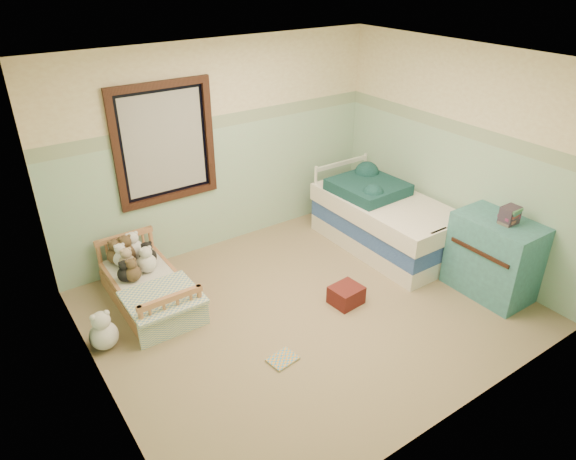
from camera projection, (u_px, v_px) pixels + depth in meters
floor at (309, 309)px, 5.46m from camera, size 4.20×3.60×0.02m
ceiling at (314, 62)px, 4.27m from camera, size 4.20×3.60×0.02m
wall_back at (221, 148)px, 6.17m from camera, size 4.20×0.04×2.50m
wall_front at (468, 292)px, 3.56m from camera, size 4.20×0.04×2.50m
wall_left at (83, 269)px, 3.82m from camera, size 0.04×3.60×2.50m
wall_right at (458, 157)px, 5.91m from camera, size 0.04×3.60×2.50m
wainscot_mint at (224, 187)px, 6.40m from camera, size 4.20×0.01×1.50m
border_strip at (220, 122)px, 6.00m from camera, size 4.20×0.01×0.15m
window_frame at (165, 144)px, 5.70m from camera, size 1.16×0.06×1.36m
window_blinds at (165, 144)px, 5.70m from camera, size 0.92×0.01×1.12m
toddler_bed_frame at (150, 295)px, 5.51m from camera, size 0.66×1.32×0.17m
toddler_mattress at (148, 284)px, 5.45m from camera, size 0.60×1.26×0.12m
patchwork_quilt at (162, 297)px, 5.11m from camera, size 0.71×0.66×0.03m
plush_bed_brown at (116, 255)px, 5.66m from camera, size 0.20×0.20×0.20m
plush_bed_white at (134, 249)px, 5.75m from camera, size 0.22×0.22×0.22m
plush_bed_tan at (128, 263)px, 5.53m from camera, size 0.19×0.19×0.19m
plush_bed_dark at (148, 257)px, 5.64m from camera, size 0.19×0.19×0.19m
plush_floor_cream at (104, 336)px, 4.86m from camera, size 0.27×0.27×0.27m
plush_floor_tan at (103, 335)px, 4.90m from camera, size 0.23×0.23×0.23m
twin_bed_frame at (383, 239)px, 6.55m from camera, size 0.91×1.82×0.22m
twin_boxspring at (385, 224)px, 6.44m from camera, size 0.91×1.82×0.22m
twin_mattress at (387, 208)px, 6.34m from camera, size 0.95×1.86×0.22m
teal_blanket at (368, 187)px, 6.44m from camera, size 0.81×0.85×0.14m
dresser at (494, 257)px, 5.53m from camera, size 0.55×0.88×0.88m
book_stack at (510, 215)px, 5.23m from camera, size 0.18×0.14×0.18m
red_pillow at (346, 295)px, 5.50m from camera, size 0.34×0.30×0.20m
floor_book at (283, 359)px, 4.76m from camera, size 0.29×0.23×0.02m
extra_plush_0 at (147, 263)px, 5.51m from camera, size 0.20×0.20×0.20m
extra_plush_1 at (125, 274)px, 5.35m from camera, size 0.17×0.17×0.17m
extra_plush_2 at (133, 273)px, 5.36m from camera, size 0.18×0.18×0.18m
extra_plush_3 at (127, 252)px, 5.69m from camera, size 0.22×0.22×0.22m
extra_plush_4 at (121, 258)px, 5.62m from camera, size 0.18×0.18×0.18m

